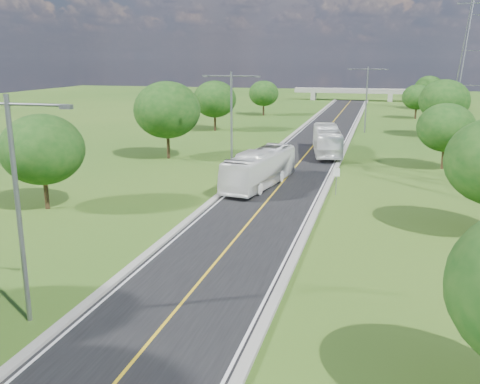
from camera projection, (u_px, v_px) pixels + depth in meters
name	position (u px, v px, depth m)	size (l,w,h in m)	color
ground	(310.00, 150.00, 67.34)	(260.00, 260.00, 0.00)	#255016
road	(316.00, 143.00, 72.95)	(8.00, 150.00, 0.06)	black
curb_left	(285.00, 141.00, 74.00)	(0.50, 150.00, 0.22)	gray
curb_right	(348.00, 143.00, 71.86)	(0.50, 150.00, 0.22)	gray
speed_limit_sign	(336.00, 177.00, 45.03)	(0.55, 0.09, 2.40)	slate
overpass	(351.00, 91.00, 141.62)	(30.00, 3.00, 3.20)	gray
streetlight_near_left	(16.00, 192.00, 22.46)	(5.90, 0.25, 10.00)	slate
streetlight_mid_left	(231.00, 113.00, 53.34)	(5.90, 0.25, 10.00)	slate
streetlight_far_right	(367.00, 94.00, 81.21)	(5.90, 0.25, 10.00)	slate
power_tower_far	(476.00, 43.00, 108.82)	(9.00, 6.40, 28.00)	slate
tree_lb	(42.00, 149.00, 40.27)	(6.30, 6.30, 7.33)	black
tree_lc	(167.00, 110.00, 60.38)	(7.56, 7.56, 8.79)	black
tree_ld	(215.00, 99.00, 83.49)	(6.72, 6.72, 7.82)	black
tree_le	(264.00, 93.00, 105.48)	(5.88, 5.88, 6.84)	black
tree_rc	(446.00, 128.00, 55.01)	(5.88, 5.88, 6.84)	black
tree_rd	(444.00, 101.00, 76.74)	(7.14, 7.14, 8.30)	black
tree_re	(417.00, 97.00, 100.14)	(5.46, 5.46, 6.35)	black
tree_rf	(429.00, 88.00, 117.82)	(6.30, 6.30, 7.33)	black
bus_outbound	(327.00, 140.00, 63.63)	(2.83, 12.08, 3.36)	white
bus_inbound	(260.00, 168.00, 48.06)	(2.75, 11.74, 3.27)	white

